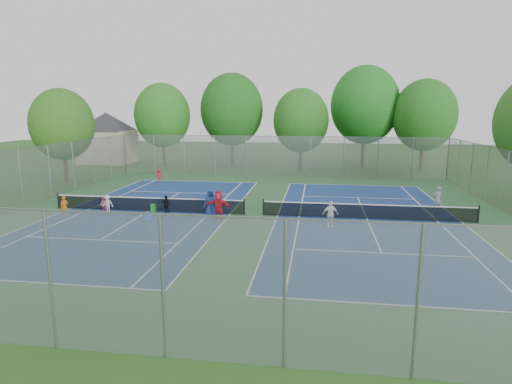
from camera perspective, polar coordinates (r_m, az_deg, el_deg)
ground at (r=27.15m, az=-0.30°, el=-3.09°), size 120.00×120.00×0.00m
court_pad at (r=27.15m, az=-0.30°, el=-3.08°), size 32.00×32.00×0.01m
court_left at (r=29.00m, az=-14.13°, el=-2.49°), size 10.97×23.77×0.01m
court_right at (r=27.04m, az=14.56°, el=-3.48°), size 10.97×23.77×0.01m
net_left at (r=28.90m, az=-14.17°, el=-1.64°), size 12.87×0.10×0.91m
net_right at (r=26.93m, az=14.60°, el=-2.58°), size 12.87×0.10×0.91m
fence_north at (r=42.47m, az=2.92°, el=4.75°), size 32.00×0.10×4.00m
fence_south at (r=11.72m, az=-12.32°, el=-12.43°), size 32.00×0.10×4.00m
fence_west at (r=33.11m, az=-28.86°, el=1.62°), size 0.10×32.00×4.00m
house at (r=56.41m, az=-19.30°, el=7.96°), size 11.03×11.03×7.30m
tree_nw at (r=51.28m, az=-12.39°, el=9.95°), size 6.40×6.40×9.58m
tree_nl at (r=50.03m, az=-3.24°, el=10.91°), size 7.20×7.20×10.69m
tree_nc at (r=47.09m, az=6.00°, el=9.46°), size 6.00×6.00×8.85m
tree_nr at (r=50.30m, az=14.33°, el=11.16°), size 7.60×7.60×11.42m
tree_ne at (r=49.30m, az=21.55°, el=9.50°), size 6.60×6.60×9.77m
tree_side_w at (r=42.73m, az=-24.45°, el=8.19°), size 5.60×5.60×8.47m
ball_crate at (r=26.71m, az=-14.13°, el=-3.30°), size 0.40×0.40×0.33m
ball_hopper at (r=28.46m, az=-13.52°, el=-2.14°), size 0.31×0.31×0.58m
student_a at (r=29.23m, az=-24.18°, el=-1.76°), size 0.54×0.44×1.28m
student_b at (r=29.54m, az=-19.64°, el=-1.54°), size 0.64×0.60×1.05m
student_c at (r=29.38m, az=-19.18°, el=-1.50°), size 0.76×0.48×1.13m
student_d at (r=27.80m, az=-11.90°, el=-1.69°), size 0.77×0.43×1.24m
student_e at (r=26.90m, az=-6.10°, el=-1.40°), size 0.91×0.65×1.73m
student_f at (r=26.01m, az=-5.03°, el=-1.76°), size 1.72×0.88×1.77m
child_far_baseline at (r=40.34m, az=-12.80°, el=2.16°), size 0.79×0.47×1.20m
instructor at (r=30.36m, az=23.06°, el=-0.85°), size 0.71×0.58×1.67m
teen_court_b at (r=24.57m, az=9.87°, el=-2.93°), size 0.96×0.60×1.53m
tennis_ball_0 at (r=27.31m, az=-22.81°, el=-3.82°), size 0.07×0.07×0.07m
tennis_ball_1 at (r=26.77m, az=-23.98°, el=-4.19°), size 0.07×0.07×0.07m
tennis_ball_2 at (r=26.82m, az=-27.07°, el=-4.43°), size 0.07×0.07×0.07m
tennis_ball_3 at (r=27.14m, az=-11.68°, el=-3.26°), size 0.07×0.07×0.07m
tennis_ball_4 at (r=22.38m, az=-9.83°, el=-6.26°), size 0.07×0.07×0.07m
tennis_ball_5 at (r=25.08m, az=-13.88°, el=-4.53°), size 0.07×0.07×0.07m
tennis_ball_6 at (r=24.11m, az=-17.83°, el=-5.38°), size 0.07×0.07×0.07m
tennis_ball_7 at (r=27.18m, az=-13.20°, el=-3.30°), size 0.07×0.07×0.07m
tennis_ball_8 at (r=27.50m, az=-25.84°, el=-3.96°), size 0.07×0.07×0.07m
tennis_ball_9 at (r=24.80m, az=-20.41°, el=-5.09°), size 0.07×0.07×0.07m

